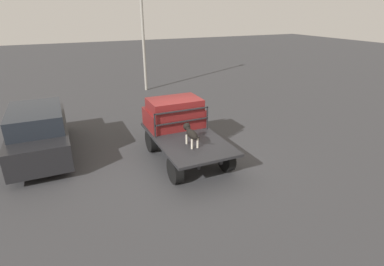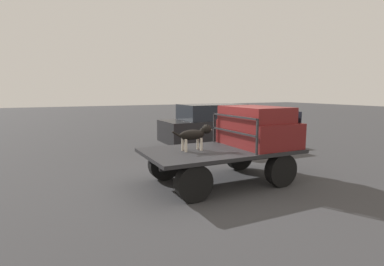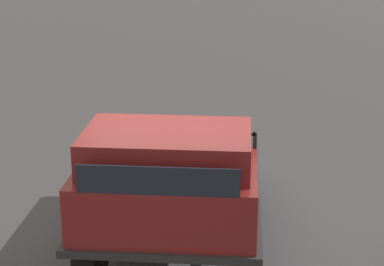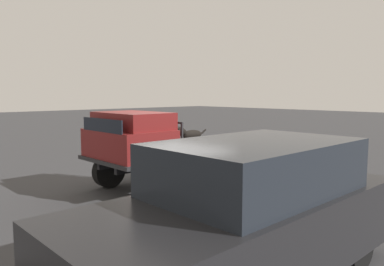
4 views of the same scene
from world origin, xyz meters
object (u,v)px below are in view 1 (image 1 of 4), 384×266
(dog, at_px, (191,133))
(light_pole_near, at_px, (142,13))
(parked_sedan, at_px, (39,132))
(flatbed_truck, at_px, (186,143))

(dog, relative_size, light_pole_near, 0.14)
(dog, relative_size, parked_sedan, 0.23)
(dog, distance_m, parked_sedan, 5.07)
(light_pole_near, bearing_deg, flatbed_truck, 171.58)
(dog, height_order, parked_sedan, parked_sedan)
(dog, distance_m, light_pole_near, 10.53)
(flatbed_truck, xyz_separation_m, dog, (-0.59, 0.12, 0.61))
(flatbed_truck, distance_m, parked_sedan, 4.84)
(flatbed_truck, distance_m, dog, 0.86)
(flatbed_truck, relative_size, light_pole_near, 0.49)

